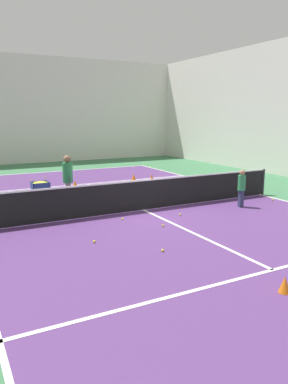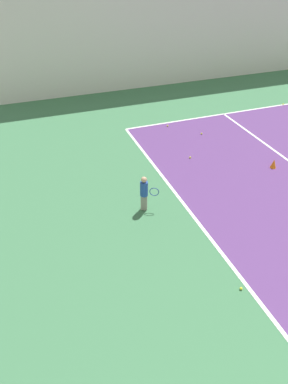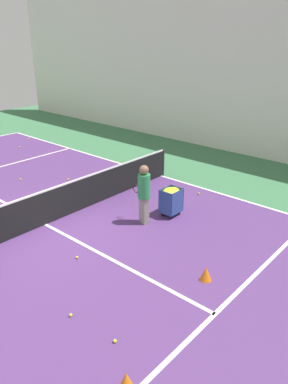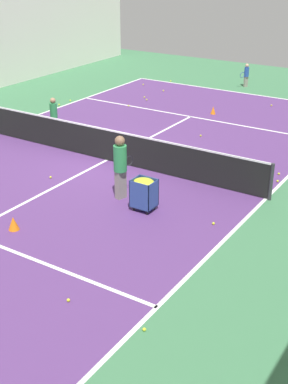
# 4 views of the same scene
# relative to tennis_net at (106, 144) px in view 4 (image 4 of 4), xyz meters

# --- Properties ---
(ground_plane) EXTENTS (34.50, 34.50, 0.00)m
(ground_plane) POSITION_rel_tennis_net_xyz_m (0.00, 0.00, -0.55)
(ground_plane) COLOR #3D754C
(court_playing_area) EXTENTS (10.87, 21.03, 0.00)m
(court_playing_area) POSITION_rel_tennis_net_xyz_m (0.00, 0.00, -0.55)
(court_playing_area) COLOR #563370
(court_playing_area) RESTS_ON ground
(line_baseline_near) EXTENTS (10.87, 0.10, 0.00)m
(line_baseline_near) POSITION_rel_tennis_net_xyz_m (0.00, -10.52, -0.55)
(line_baseline_near) COLOR white
(line_baseline_near) RESTS_ON ground
(line_sideline_left) EXTENTS (0.10, 21.03, 0.00)m
(line_sideline_left) POSITION_rel_tennis_net_xyz_m (-5.43, 0.00, -0.55)
(line_sideline_left) COLOR white
(line_sideline_left) RESTS_ON ground
(line_service_near) EXTENTS (10.87, 0.10, 0.00)m
(line_service_near) POSITION_rel_tennis_net_xyz_m (0.00, -5.78, -0.55)
(line_service_near) COLOR white
(line_service_near) RESTS_ON ground
(line_centre_service) EXTENTS (0.10, 11.57, 0.00)m
(line_centre_service) POSITION_rel_tennis_net_xyz_m (0.00, 0.00, -0.55)
(line_centre_service) COLOR white
(line_centre_service) RESTS_ON ground
(tennis_net) EXTENTS (11.17, 0.10, 1.07)m
(tennis_net) POSITION_rel_tennis_net_xyz_m (0.00, 0.00, 0.00)
(tennis_net) COLOR #2D2D33
(tennis_net) RESTS_ON ground
(player_near_baseline) EXTENTS (0.32, 0.57, 1.14)m
(player_near_baseline) POSITION_rel_tennis_net_xyz_m (0.11, -11.73, 0.10)
(player_near_baseline) COLOR gray
(player_near_baseline) RESTS_ON ground
(coach_at_net) EXTENTS (0.44, 0.72, 1.81)m
(coach_at_net) POSITION_rel_tennis_net_xyz_m (-2.02, 2.10, 0.48)
(coach_at_net) COLOR gray
(coach_at_net) RESTS_ON ground
(child_midcourt) EXTENTS (0.34, 0.34, 1.35)m
(child_midcourt) POSITION_rel_tennis_net_xyz_m (3.27, -1.20, 0.22)
(child_midcourt) COLOR #2D3351
(child_midcourt) RESTS_ON ground
(ball_cart) EXTENTS (0.60, 0.51, 0.88)m
(ball_cart) POSITION_rel_tennis_net_xyz_m (-2.96, 2.38, 0.07)
(ball_cart) COLOR #2D478C
(ball_cart) RESTS_ON ground
(training_cone_1) EXTENTS (0.27, 0.27, 0.34)m
(training_cone_1) POSITION_rel_tennis_net_xyz_m (-0.84, 5.02, -0.38)
(training_cone_1) COLOR orange
(training_cone_1) RESTS_ON ground
(training_cone_2) EXTENTS (0.21, 0.21, 0.32)m
(training_cone_2) POSITION_rel_tennis_net_xyz_m (-0.60, -6.62, -0.39)
(training_cone_2) COLOR orange
(training_cone_2) RESTS_ON ground
(tennis_ball_0) EXTENTS (0.07, 0.07, 0.07)m
(tennis_ball_0) POSITION_rel_tennis_net_xyz_m (5.68, -4.97, -0.52)
(tennis_ball_0) COLOR yellow
(tennis_ball_0) RESTS_ON ground
(tennis_ball_1) EXTENTS (0.07, 0.07, 0.07)m
(tennis_ball_1) POSITION_rel_tennis_net_xyz_m (-2.71, -2.39, -0.52)
(tennis_ball_1) COLOR yellow
(tennis_ball_1) RESTS_ON ground
(tennis_ball_3) EXTENTS (0.07, 0.07, 0.07)m
(tennis_ball_3) POSITION_rel_tennis_net_xyz_m (5.23, -2.21, -0.52)
(tennis_ball_3) COLOR yellow
(tennis_ball_3) RESTS_ON ground
(tennis_ball_8) EXTENTS (0.07, 0.07, 0.07)m
(tennis_ball_8) POSITION_rel_tennis_net_xyz_m (5.65, -4.18, -0.52)
(tennis_ball_8) COLOR yellow
(tennis_ball_8) RESTS_ON ground
(tennis_ball_9) EXTENTS (0.07, 0.07, 0.07)m
(tennis_ball_9) POSITION_rel_tennis_net_xyz_m (0.71, -1.18, -0.52)
(tennis_ball_9) COLOR yellow
(tennis_ball_9) RESTS_ON ground
(tennis_ball_10) EXTENTS (0.07, 0.07, 0.07)m
(tennis_ball_10) POSITION_rel_tennis_net_xyz_m (3.07, -8.77, -0.52)
(tennis_ball_10) COLOR yellow
(tennis_ball_10) RESTS_ON ground
(tennis_ball_14) EXTENTS (0.07, 0.07, 0.07)m
(tennis_ball_14) POSITION_rel_tennis_net_xyz_m (2.99, -5.67, -0.52)
(tennis_ball_14) COLOR yellow
(tennis_ball_14) RESTS_ON ground
(tennis_ball_16) EXTENTS (0.07, 0.07, 0.07)m
(tennis_ball_16) POSITION_rel_tennis_net_xyz_m (-4.88, 2.14, -0.52)
(tennis_ball_16) COLOR yellow
(tennis_ball_16) RESTS_ON ground
(tennis_ball_17) EXTENTS (0.07, 0.07, 0.07)m
(tennis_ball_17) POSITION_rel_tennis_net_xyz_m (4.55, -9.29, -0.52)
(tennis_ball_17) COLOR yellow
(tennis_ball_17) RESTS_ON ground
(tennis_ball_18) EXTENTS (0.07, 0.07, 0.07)m
(tennis_ball_18) POSITION_rel_tennis_net_xyz_m (5.04, -1.02, -0.52)
(tennis_ball_18) COLOR yellow
(tennis_ball_18) RESTS_ON ground
(tennis_ball_19) EXTENTS (0.07, 0.07, 0.07)m
(tennis_ball_19) POSITION_rel_tennis_net_xyz_m (0.54, 2.12, -0.52)
(tennis_ball_19) COLOR yellow
(tennis_ball_19) RESTS_ON ground
(tennis_ball_20) EXTENTS (0.07, 0.07, 0.07)m
(tennis_ball_20) POSITION_rel_tennis_net_xyz_m (-5.15, -1.84, -0.52)
(tennis_ball_20) COLOR yellow
(tennis_ball_20) RESTS_ON ground
(tennis_ball_22) EXTENTS (0.07, 0.07, 0.07)m
(tennis_ball_22) POSITION_rel_tennis_net_xyz_m (3.78, -10.71, -0.52)
(tennis_ball_22) COLOR yellow
(tennis_ball_22) RESTS_ON ground
(tennis_ball_25) EXTENTS (0.07, 0.07, 0.07)m
(tennis_ball_25) POSITION_rel_tennis_net_xyz_m (-5.60, 6.50, -0.52)
(tennis_ball_25) COLOR yellow
(tennis_ball_25) RESTS_ON ground
(tennis_ball_26) EXTENTS (0.07, 0.07, 0.07)m
(tennis_ball_26) POSITION_rel_tennis_net_xyz_m (3.18, -7.25, -0.52)
(tennis_ball_26) COLOR yellow
(tennis_ball_26) RESTS_ON ground
(tennis_ball_27) EXTENTS (0.07, 0.07, 0.07)m
(tennis_ball_27) POSITION_rel_tennis_net_xyz_m (-3.87, 6.56, -0.52)
(tennis_ball_27) COLOR yellow
(tennis_ball_27) RESTS_ON ground
(tennis_ball_29) EXTENTS (0.07, 0.07, 0.07)m
(tennis_ball_29) POSITION_rel_tennis_net_xyz_m (-1.17, -0.78, -0.52)
(tennis_ball_29) COLOR yellow
(tennis_ball_29) RESTS_ON ground
(tennis_ball_30) EXTENTS (0.07, 0.07, 0.07)m
(tennis_ball_30) POSITION_rel_tennis_net_xyz_m (-0.43, -2.00, -0.52)
(tennis_ball_30) COLOR yellow
(tennis_ball_30) RESTS_ON ground
(tennis_ball_32) EXTENTS (0.07, 0.07, 0.07)m
(tennis_ball_32) POSITION_rel_tennis_net_xyz_m (-5.31, -1.28, -0.52)
(tennis_ball_32) COLOR yellow
(tennis_ball_32) RESTS_ON ground
(tennis_ball_33) EXTENTS (0.07, 0.07, 0.07)m
(tennis_ball_33) POSITION_rel_tennis_net_xyz_m (2.86, -6.94, -0.52)
(tennis_ball_33) COLOR yellow
(tennis_ball_33) RESTS_ON ground
(tennis_ball_34) EXTENTS (0.07, 0.07, 0.07)m
(tennis_ball_34) POSITION_rel_tennis_net_xyz_m (-2.23, -9.07, -0.52)
(tennis_ball_34) COLOR yellow
(tennis_ball_34) RESTS_ON ground
(tennis_ball_35) EXTENTS (0.07, 0.07, 0.07)m
(tennis_ball_35) POSITION_rel_tennis_net_xyz_m (-1.50, -3.77, -0.52)
(tennis_ball_35) COLOR yellow
(tennis_ball_35) RESTS_ON ground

